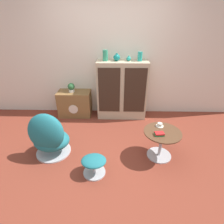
{
  "coord_description": "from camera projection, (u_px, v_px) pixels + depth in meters",
  "views": [
    {
      "loc": [
        0.14,
        -2.17,
        1.98
      ],
      "look_at": [
        0.07,
        0.48,
        0.55
      ],
      "focal_mm": 28.0,
      "sensor_mm": 36.0,
      "label": 1
    }
  ],
  "objects": [
    {
      "name": "wall_back",
      "position": [
        110.0,
        55.0,
        3.63
      ],
      "size": [
        6.4,
        0.06,
        2.6
      ],
      "color": "silver",
      "rests_on": "ground_plane"
    },
    {
      "name": "vase_rightmost",
      "position": [
        140.0,
        56.0,
        3.41
      ],
      "size": [
        0.09,
        0.09,
        0.17
      ],
      "color": "teal",
      "rests_on": "sideboard"
    },
    {
      "name": "potted_plant",
      "position": [
        71.0,
        87.0,
        3.75
      ],
      "size": [
        0.15,
        0.15,
        0.19
      ],
      "color": "silver",
      "rests_on": "tv_console"
    },
    {
      "name": "vase_inner_right",
      "position": [
        129.0,
        59.0,
        3.43
      ],
      "size": [
        0.09,
        0.09,
        0.1
      ],
      "color": "teal",
      "rests_on": "sideboard"
    },
    {
      "name": "coffee_table",
      "position": [
        161.0,
        141.0,
        2.71
      ],
      "size": [
        0.56,
        0.56,
        0.47
      ],
      "color": "#B7B7BC",
      "rests_on": "ground_plane"
    },
    {
      "name": "teacup",
      "position": [
        160.0,
        125.0,
        2.76
      ],
      "size": [
        0.12,
        0.12,
        0.06
      ],
      "color": "silver",
      "rests_on": "coffee_table"
    },
    {
      "name": "ottoman",
      "position": [
        94.0,
        163.0,
        2.45
      ],
      "size": [
        0.35,
        0.32,
        0.28
      ],
      "color": "#B7B7BC",
      "rests_on": "ground_plane"
    },
    {
      "name": "tv_console",
      "position": [
        75.0,
        103.0,
        3.93
      ],
      "size": [
        0.71,
        0.41,
        0.56
      ],
      "color": "brown",
      "rests_on": "ground_plane"
    },
    {
      "name": "vase_leftmost",
      "position": [
        105.0,
        55.0,
        3.41
      ],
      "size": [
        0.1,
        0.1,
        0.21
      ],
      "color": "#2D8E6B",
      "rests_on": "sideboard"
    },
    {
      "name": "ground_plane",
      "position": [
        107.0,
        155.0,
        2.86
      ],
      "size": [
        12.0,
        12.0,
        0.0
      ],
      "primitive_type": "plane",
      "color": "brown"
    },
    {
      "name": "book_stack",
      "position": [
        159.0,
        134.0,
        2.55
      ],
      "size": [
        0.14,
        0.11,
        0.04
      ],
      "color": "#237038",
      "rests_on": "coffee_table"
    },
    {
      "name": "egg_chair",
      "position": [
        49.0,
        137.0,
        2.72
      ],
      "size": [
        0.66,
        0.62,
        0.78
      ],
      "color": "#B7B7BC",
      "rests_on": "ground_plane"
    },
    {
      "name": "vase_inner_left",
      "position": [
        117.0,
        57.0,
        3.43
      ],
      "size": [
        0.13,
        0.13,
        0.15
      ],
      "color": "#147A75",
      "rests_on": "sideboard"
    },
    {
      "name": "sideboard",
      "position": [
        122.0,
        90.0,
        3.74
      ],
      "size": [
        1.04,
        0.42,
        1.23
      ],
      "color": "tan",
      "rests_on": "ground_plane"
    }
  ]
}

